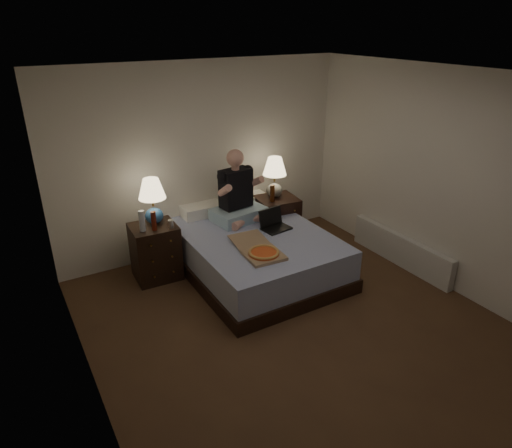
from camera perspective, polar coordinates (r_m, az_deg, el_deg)
floor at (r=4.86m, az=5.55°, el=-12.99°), size 4.00×4.50×0.00m
ceiling at (r=3.90m, az=7.08°, el=17.68°), size 4.00×4.50×0.00m
wall_back at (r=6.07m, az=-6.57°, el=7.98°), size 4.00×0.00×2.50m
wall_left at (r=3.53m, az=-21.08°, el=-6.07°), size 0.00×4.50×2.50m
wall_right at (r=5.59m, az=23.01°, el=4.77°), size 0.00×4.50×2.50m
bed at (r=5.73m, az=-0.27°, el=-3.48°), size 1.61×2.14×0.53m
nightstand_left at (r=5.70m, az=-12.45°, el=-3.40°), size 0.55×0.50×0.69m
nightstand_right at (r=6.40m, az=2.59°, el=0.37°), size 0.58×0.54×0.69m
lamp_left at (r=5.52m, az=-12.78°, el=2.78°), size 0.37×0.37×0.56m
lamp_right at (r=6.21m, az=2.33°, el=5.84°), size 0.37×0.37×0.56m
water_bottle at (r=5.40m, az=-14.06°, el=0.37°), size 0.07×0.07×0.25m
soda_can at (r=5.44m, az=-10.62°, el=0.01°), size 0.07×0.07×0.10m
beer_bottle_left at (r=5.39m, az=-12.66°, el=0.38°), size 0.06×0.06×0.23m
beer_bottle_right at (r=6.10m, az=2.06°, el=3.85°), size 0.06×0.06×0.23m
person at (r=5.81m, az=-2.26°, el=4.77°), size 0.73×0.61×0.93m
laptop at (r=5.65m, az=2.58°, el=0.44°), size 0.37×0.32×0.24m
pizza_box at (r=5.04m, az=0.98°, el=-3.69°), size 0.45×0.79×0.08m
radiator at (r=6.21m, az=17.60°, el=-3.11°), size 0.10×1.60×0.40m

